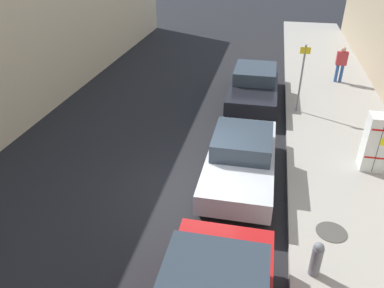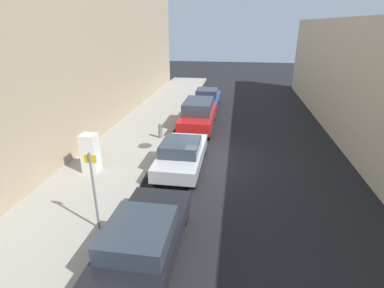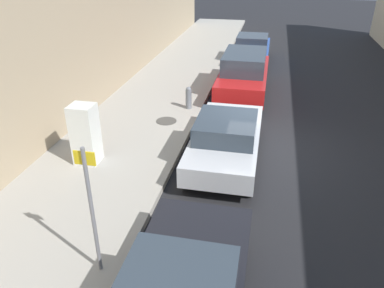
{
  "view_description": "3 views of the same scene",
  "coord_description": "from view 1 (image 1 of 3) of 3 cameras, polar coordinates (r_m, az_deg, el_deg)",
  "views": [
    {
      "loc": [
        -1.58,
        7.96,
        6.22
      ],
      "look_at": [
        0.19,
        -0.52,
        1.23
      ],
      "focal_mm": 35.0,
      "sensor_mm": 36.0,
      "label": 1
    },
    {
      "loc": [
        1.15,
        -12.76,
        6.03
      ],
      "look_at": [
        -0.66,
        -0.88,
        1.19
      ],
      "focal_mm": 28.0,
      "sensor_mm": 36.0,
      "label": 2
    },
    {
      "loc": [
        -0.13,
        -10.29,
        5.42
      ],
      "look_at": [
        -1.81,
        -2.31,
        1.15
      ],
      "focal_mm": 35.0,
      "sensor_mm": 36.0,
      "label": 3
    }
  ],
  "objects": [
    {
      "name": "ground_plane",
      "position": [
        10.22,
        0.47,
        -7.54
      ],
      "size": [
        80.0,
        80.0,
        0.0
      ],
      "primitive_type": "plane",
      "color": "black"
    },
    {
      "name": "sidewalk_slab",
      "position": [
        10.43,
        24.98,
        -9.45
      ],
      "size": [
        3.82,
        44.0,
        0.17
      ],
      "primitive_type": "cube",
      "color": "#9E998E",
      "rests_on": "ground"
    },
    {
      "name": "discarded_refrigerator",
      "position": [
        11.75,
        26.23,
        0.21
      ],
      "size": [
        0.64,
        0.6,
        1.67
      ],
      "color": "silver",
      "rests_on": "sidewalk_slab"
    },
    {
      "name": "manhole_cover",
      "position": [
        9.4,
        20.48,
        -12.45
      ],
      "size": [
        0.7,
        0.7,
        0.02
      ],
      "primitive_type": "cylinder",
      "color": "#47443F",
      "rests_on": "sidewalk_slab"
    },
    {
      "name": "street_sign_post",
      "position": [
        14.45,
        16.36,
        10.03
      ],
      "size": [
        0.36,
        0.07,
        2.54
      ],
      "color": "slate",
      "rests_on": "sidewalk_slab"
    },
    {
      "name": "fire_hydrant",
      "position": [
        8.09,
        18.44,
        -16.21
      ],
      "size": [
        0.22,
        0.22,
        0.82
      ],
      "color": "slate",
      "rests_on": "sidewalk_slab"
    },
    {
      "name": "pedestrian_walking_far",
      "position": [
        18.29,
        21.78,
        11.51
      ],
      "size": [
        0.46,
        0.22,
        1.6
      ],
      "rotation": [
        0.0,
        0.0,
        5.46
      ],
      "color": "#2D5193",
      "rests_on": "sidewalk_slab"
    },
    {
      "name": "parked_sedan_dark",
      "position": [
        15.67,
        9.44,
        8.92
      ],
      "size": [
        1.86,
        4.77,
        1.37
      ],
      "color": "black",
      "rests_on": "ground"
    },
    {
      "name": "parked_sedan_silver",
      "position": [
        10.49,
        7.48,
        -2.03
      ],
      "size": [
        1.81,
        4.33,
        1.38
      ],
      "color": "silver",
      "rests_on": "ground"
    }
  ]
}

